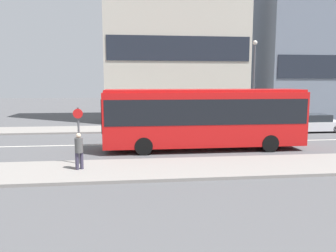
% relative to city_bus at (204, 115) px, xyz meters
% --- Properties ---
extents(ground_plane, '(120.00, 120.00, 0.00)m').
position_rel_city_bus_xyz_m(ground_plane, '(-2.13, 2.04, -1.97)').
color(ground_plane, '#4F4F51').
extents(sidewalk_near, '(44.00, 3.50, 0.13)m').
position_rel_city_bus_xyz_m(sidewalk_near, '(-2.13, -4.21, -1.91)').
color(sidewalk_near, gray).
rests_on(sidewalk_near, ground_plane).
extents(sidewalk_far, '(44.00, 3.50, 0.13)m').
position_rel_city_bus_xyz_m(sidewalk_far, '(-2.13, 8.29, -1.91)').
color(sidewalk_far, gray).
rests_on(sidewalk_far, ground_plane).
extents(lane_centerline, '(41.80, 0.16, 0.01)m').
position_rel_city_bus_xyz_m(lane_centerline, '(-2.13, 2.04, -1.97)').
color(lane_centerline, silver).
rests_on(lane_centerline, ground_plane).
extents(apartment_block_right_tower, '(15.19, 6.20, 19.13)m').
position_rel_city_bus_xyz_m(apartment_block_right_tower, '(16.90, 14.61, 7.59)').
color(apartment_block_right_tower, slate).
rests_on(apartment_block_right_tower, ground_plane).
extents(city_bus, '(11.29, 2.53, 3.44)m').
position_rel_city_bus_xyz_m(city_bus, '(0.00, 0.00, 0.00)').
color(city_bus, red).
rests_on(city_bus, ground_plane).
extents(parked_car_0, '(4.66, 1.84, 1.37)m').
position_rel_city_bus_xyz_m(parked_car_0, '(9.86, 5.55, -1.33)').
color(parked_car_0, silver).
rests_on(parked_car_0, ground_plane).
extents(pedestrian_near_stop, '(0.34, 0.34, 1.58)m').
position_rel_city_bus_xyz_m(pedestrian_near_stop, '(-6.35, -4.13, -0.96)').
color(pedestrian_near_stop, '#383347').
rests_on(pedestrian_near_stop, sidewalk_near).
extents(bus_stop_sign, '(0.44, 0.12, 2.59)m').
position_rel_city_bus_xyz_m(bus_stop_sign, '(-6.49, -3.14, -0.33)').
color(bus_stop_sign, '#4C4C51').
rests_on(bus_stop_sign, sidewalk_near).
extents(street_lamp, '(0.36, 0.36, 6.99)m').
position_rel_city_bus_xyz_m(street_lamp, '(5.79, 7.53, 2.41)').
color(street_lamp, '#4C4C51').
rests_on(street_lamp, sidewalk_far).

